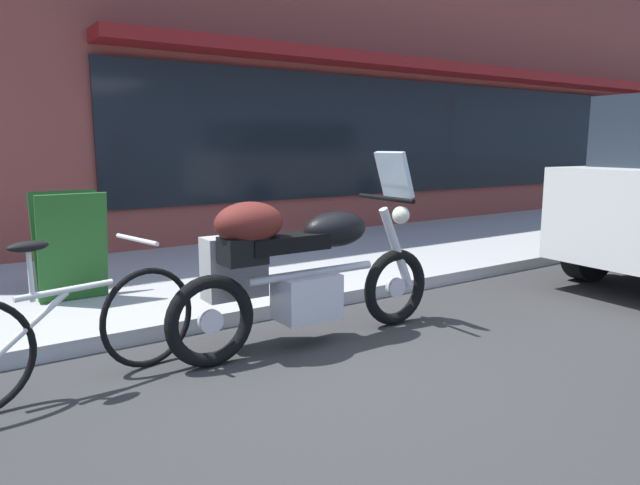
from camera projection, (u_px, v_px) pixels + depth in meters
ground_plane at (340, 369)px, 3.70m from camera, size 80.00×80.00×0.00m
storefront_building at (532, 50)px, 11.12m from camera, size 23.68×0.90×6.63m
sidewalk_curb at (636, 217)px, 10.91m from camera, size 30.00×3.12×0.12m
touring_motorcycle at (294, 265)px, 4.05m from camera, size 2.20×0.67×1.38m
parked_bicycle at (68, 331)px, 3.33m from camera, size 1.65×0.54×0.92m
sandwich_board_sign at (70, 246)px, 4.86m from camera, size 0.55×0.41×0.92m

